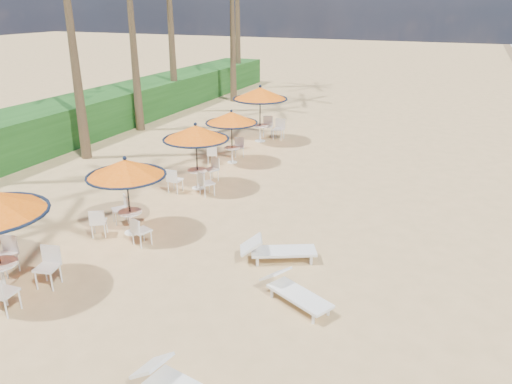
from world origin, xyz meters
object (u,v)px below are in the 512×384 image
at_px(lounger_far, 276,250).
at_px(lounger_mid, 293,290).
at_px(station_2, 196,141).
at_px(station_4, 262,98).
at_px(station_3, 231,122).
at_px(station_1, 125,178).

bearing_deg(lounger_far, lounger_mid, -83.30).
bearing_deg(station_2, lounger_mid, -45.26).
distance_m(station_4, lounger_far, 11.77).
distance_m(station_2, lounger_far, 5.99).
bearing_deg(station_4, station_3, -87.90).
bearing_deg(lounger_far, station_4, 88.15).
height_order(station_1, lounger_mid, station_1).
xyz_separation_m(station_2, station_3, (-0.23, 3.23, -0.07)).
relative_size(station_1, station_4, 0.87).
relative_size(station_2, lounger_mid, 1.28).
height_order(station_3, lounger_mid, station_3).
height_order(lounger_mid, lounger_far, lounger_far).
xyz_separation_m(station_3, station_4, (-0.13, 3.57, 0.34)).
relative_size(station_4, lounger_far, 1.33).
bearing_deg(station_1, station_2, 89.51).
height_order(station_1, station_2, station_2).
distance_m(station_2, lounger_mid, 7.79).
bearing_deg(station_4, station_2, -86.94).
distance_m(station_4, lounger_mid, 13.63).
bearing_deg(station_1, lounger_far, 1.12).
bearing_deg(lounger_far, station_1, 155.29).
bearing_deg(station_3, station_2, -85.88).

